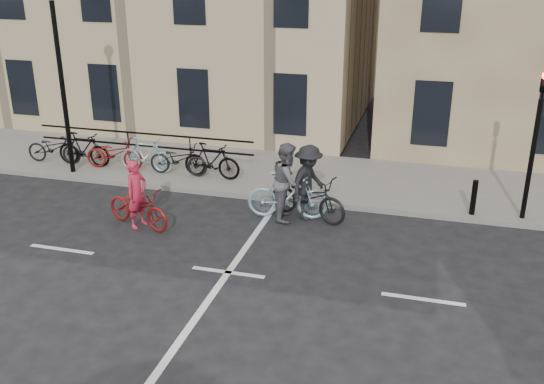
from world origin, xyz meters
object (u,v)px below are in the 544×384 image
(traffic_light, at_px, (537,128))
(cyclist_grey, at_px, (288,189))
(cyclist_pink, at_px, (138,204))
(cyclist_dark, at_px, (308,190))
(lamp_post, at_px, (59,60))

(traffic_light, height_order, cyclist_grey, traffic_light)
(cyclist_pink, bearing_deg, cyclist_dark, -50.11)
(cyclist_grey, bearing_deg, cyclist_pink, 105.42)
(lamp_post, bearing_deg, traffic_light, -0.27)
(lamp_post, relative_size, cyclist_pink, 2.64)
(cyclist_grey, distance_m, cyclist_dark, 0.51)
(cyclist_pink, bearing_deg, traffic_light, -55.82)
(cyclist_grey, relative_size, cyclist_dark, 0.92)
(lamp_post, xyz_separation_m, cyclist_pink, (3.60, -2.75, -2.90))
(cyclist_pink, height_order, cyclist_grey, cyclist_grey)
(cyclist_pink, distance_m, cyclist_grey, 3.70)
(cyclist_grey, bearing_deg, traffic_light, -85.23)
(lamp_post, bearing_deg, cyclist_grey, -10.56)
(cyclist_grey, bearing_deg, cyclist_dark, -81.36)
(traffic_light, bearing_deg, cyclist_dark, -168.05)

